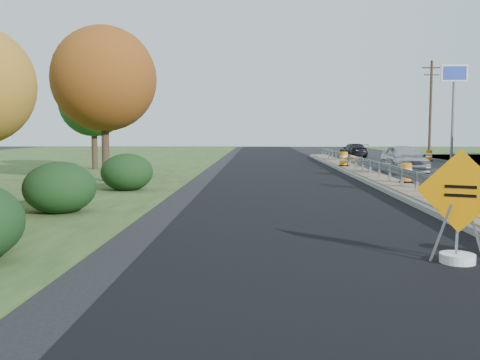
{
  "coord_description": "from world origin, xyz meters",
  "views": [
    {
      "loc": [
        -5.73,
        -15.3,
        2.39
      ],
      "look_at": [
        -6.2,
        -1.13,
        1.1
      ],
      "focal_mm": 40.0,
      "sensor_mm": 36.0,
      "label": 1
    }
  ],
  "objects_px": {
    "barrel_shoulder_far": "(429,156)",
    "car_silver": "(404,158)",
    "caution_sign": "(458,235)",
    "car_dark_far": "(354,150)",
    "barrel_median_mid": "(406,173)",
    "barrel_median_far": "(344,159)"
  },
  "relations": [
    {
      "from": "barrel_shoulder_far",
      "to": "car_silver",
      "type": "xyz_separation_m",
      "value": [
        -5.31,
        -12.27,
        0.41
      ]
    },
    {
      "from": "caution_sign",
      "to": "car_dark_far",
      "type": "xyz_separation_m",
      "value": [
        5.33,
        40.64,
        0.11
      ]
    },
    {
      "from": "caution_sign",
      "to": "barrel_shoulder_far",
      "type": "xyz_separation_m",
      "value": [
        10.17,
        33.87,
        -0.1
      ]
    },
    {
      "from": "barrel_median_mid",
      "to": "car_dark_far",
      "type": "height_order",
      "value": "car_dark_far"
    },
    {
      "from": "caution_sign",
      "to": "car_dark_far",
      "type": "relative_size",
      "value": 0.47
    },
    {
      "from": "barrel_median_far",
      "to": "car_silver",
      "type": "distance_m",
      "value": 3.88
    },
    {
      "from": "barrel_median_mid",
      "to": "barrel_shoulder_far",
      "type": "relative_size",
      "value": 0.92
    },
    {
      "from": "caution_sign",
      "to": "barrel_median_far",
      "type": "relative_size",
      "value": 2.33
    },
    {
      "from": "caution_sign",
      "to": "car_dark_far",
      "type": "distance_m",
      "value": 40.99
    },
    {
      "from": "car_silver",
      "to": "barrel_median_mid",
      "type": "bearing_deg",
      "value": -104.31
    },
    {
      "from": "caution_sign",
      "to": "car_silver",
      "type": "relative_size",
      "value": 0.42
    },
    {
      "from": "barrel_median_mid",
      "to": "barrel_median_far",
      "type": "xyz_separation_m",
      "value": [
        -0.9,
        10.84,
        0.03
      ]
    },
    {
      "from": "car_silver",
      "to": "car_dark_far",
      "type": "distance_m",
      "value": 19.05
    },
    {
      "from": "barrel_shoulder_far",
      "to": "barrel_median_mid",
      "type": "bearing_deg",
      "value": -109.9
    },
    {
      "from": "caution_sign",
      "to": "barrel_median_far",
      "type": "height_order",
      "value": "caution_sign"
    },
    {
      "from": "barrel_median_mid",
      "to": "car_silver",
      "type": "distance_m",
      "value": 8.82
    },
    {
      "from": "caution_sign",
      "to": "car_dark_far",
      "type": "bearing_deg",
      "value": 107.17
    },
    {
      "from": "barrel_median_mid",
      "to": "car_silver",
      "type": "xyz_separation_m",
      "value": [
        2.22,
        8.53,
        0.21
      ]
    },
    {
      "from": "barrel_shoulder_far",
      "to": "car_dark_far",
      "type": "height_order",
      "value": "car_dark_far"
    },
    {
      "from": "barrel_median_mid",
      "to": "car_dark_far",
      "type": "relative_size",
      "value": 0.19
    },
    {
      "from": "car_dark_far",
      "to": "barrel_shoulder_far",
      "type": "bearing_deg",
      "value": 120.63
    },
    {
      "from": "car_silver",
      "to": "car_dark_far",
      "type": "height_order",
      "value": "car_silver"
    }
  ]
}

